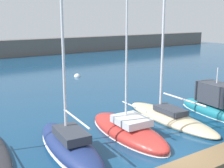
% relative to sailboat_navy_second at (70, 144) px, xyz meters
% --- Properties ---
extents(ground_plane, '(120.00, 120.00, 0.00)m').
position_rel_sailboat_navy_second_xyz_m(ground_plane, '(3.98, -3.65, -0.49)').
color(ground_plane, navy).
extents(dock_pier, '(20.03, 1.50, 0.42)m').
position_rel_sailboat_navy_second_xyz_m(dock_pier, '(3.98, -5.06, -0.28)').
color(dock_pier, brown).
rests_on(dock_pier, ground_plane).
extents(sailboat_navy_second, '(2.64, 7.50, 16.28)m').
position_rel_sailboat_navy_second_xyz_m(sailboat_navy_second, '(0.00, 0.00, 0.00)').
color(sailboat_navy_second, navy).
rests_on(sailboat_navy_second, ground_plane).
extents(sailboat_red_third, '(2.82, 7.35, 14.66)m').
position_rel_sailboat_navy_second_xyz_m(sailboat_red_third, '(4.01, 0.23, -0.19)').
color(sailboat_red_third, '#B72D28').
rests_on(sailboat_red_third, ground_plane).
extents(sailboat_sand_fourth, '(2.46, 8.50, 15.02)m').
position_rel_sailboat_navy_second_xyz_m(sailboat_sand_fourth, '(7.96, 0.69, -0.12)').
color(sailboat_sand_fourth, beige).
rests_on(sailboat_sand_fourth, ground_plane).
extents(motorboat_teal_fifth, '(2.38, 6.48, 3.86)m').
position_rel_sailboat_navy_second_xyz_m(motorboat_teal_fifth, '(11.55, -0.25, 0.19)').
color(motorboat_teal_fifth, '#19707F').
rests_on(motorboat_teal_fifth, ground_plane).
extents(mooring_buoy_white, '(0.74, 0.74, 0.74)m').
position_rel_sailboat_navy_second_xyz_m(mooring_buoy_white, '(9.77, 18.02, -0.49)').
color(mooring_buoy_white, white).
rests_on(mooring_buoy_white, ground_plane).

